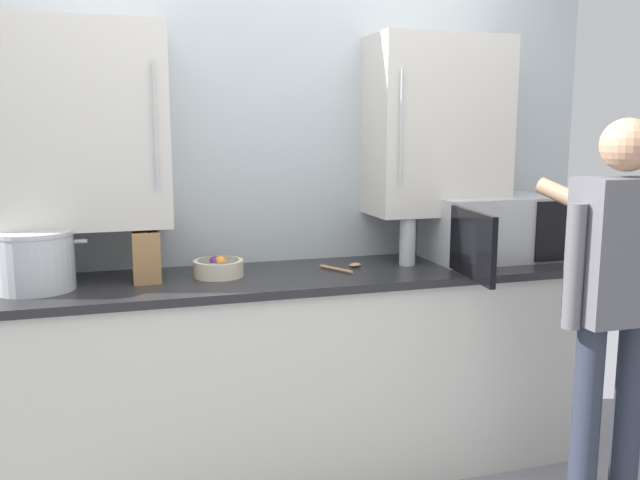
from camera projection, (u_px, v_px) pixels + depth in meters
back_wall_tiled at (268, 168)px, 3.09m from camera, size 3.30×0.44×2.61m
counter_unit at (285, 377)px, 2.98m from camera, size 2.87×0.60×0.94m
microwave_oven at (485, 228)px, 3.19m from camera, size 0.65×0.79×0.31m
fruit_bowl at (218, 267)px, 2.84m from camera, size 0.21×0.21×0.10m
knife_block at (146, 256)px, 2.74m from camera, size 0.11×0.15×0.28m
thermos_flask at (408, 235)px, 3.07m from camera, size 0.08×0.08×0.28m
stock_pot at (35, 260)px, 2.59m from camera, size 0.40×0.30×0.26m
wooden_spoon at (347, 267)px, 3.00m from camera, size 0.20×0.18×0.02m
person_figure at (614, 288)px, 2.57m from camera, size 0.44×0.55×1.60m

